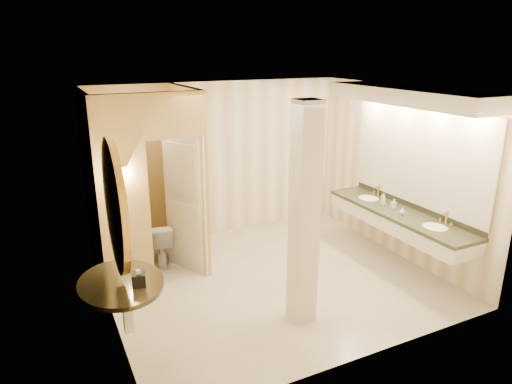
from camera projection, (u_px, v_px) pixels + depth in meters
floor at (272, 279)px, 6.67m from camera, size 4.50×4.50×0.00m
ceiling at (274, 91)px, 5.86m from camera, size 4.50×4.50×0.00m
wall_back at (219, 160)px, 7.97m from camera, size 4.50×0.02×2.70m
wall_front at (367, 245)px, 4.55m from camera, size 4.50×0.02×2.70m
wall_left at (103, 216)px, 5.32m from camera, size 0.02×4.00×2.70m
wall_right at (398, 172)px, 7.21m from camera, size 0.02×4.00×2.70m
toilet_closet at (173, 181)px, 6.61m from camera, size 1.50×1.55×2.70m
wall_sconce at (122, 173)px, 5.71m from camera, size 0.14×0.14×0.42m
vanity at (405, 162)px, 6.67m from camera, size 0.75×2.80×2.09m
console_shelf at (118, 239)px, 4.67m from camera, size 1.10×1.10×2.00m
pillar at (304, 216)px, 5.32m from camera, size 0.28×0.28×2.70m
tissue_box at (139, 279)px, 4.70m from camera, size 0.16×0.16×0.14m
toilet at (159, 243)px, 7.08m from camera, size 0.47×0.71×0.67m
soap_bottle_a at (394, 204)px, 6.98m from camera, size 0.09×0.09×0.15m
soap_bottle_b at (402, 211)px, 6.72m from camera, size 0.09×0.09×0.11m
soap_bottle_c at (383, 199)px, 7.13m from camera, size 0.08×0.08×0.19m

